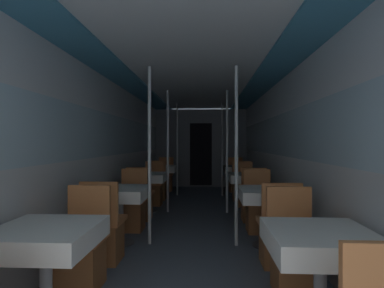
# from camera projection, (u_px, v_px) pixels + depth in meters

# --- Properties ---
(wall_left) EXTENTS (0.05, 9.99, 2.26)m
(wall_left) POSITION_uv_depth(u_px,v_px,m) (115.00, 150.00, 4.98)
(wall_left) COLOR silver
(wall_left) RESTS_ON ground_plane
(wall_right) EXTENTS (0.05, 9.99, 2.26)m
(wall_right) POSITION_uv_depth(u_px,v_px,m) (279.00, 150.00, 4.85)
(wall_right) COLOR silver
(wall_right) RESTS_ON ground_plane
(ceiling_panel) EXTENTS (2.70, 9.99, 0.07)m
(ceiling_panel) POSITION_uv_depth(u_px,v_px,m) (196.00, 81.00, 4.91)
(ceiling_panel) COLOR silver
(ceiling_panel) RESTS_ON wall_left
(bulkhead_far) EXTENTS (2.65, 0.09, 2.26)m
(bulkhead_far) POSITION_uv_depth(u_px,v_px,m) (201.00, 148.00, 8.77)
(bulkhead_far) COLOR slate
(bulkhead_far) RESTS_ON ground_plane
(dining_table_left_0) EXTENTS (0.68, 0.68, 0.72)m
(dining_table_left_0) POSITION_uv_depth(u_px,v_px,m) (46.00, 240.00, 2.07)
(dining_table_left_0) COLOR #4C4C51
(dining_table_left_0) RESTS_ON ground_plane
(chair_left_far_0) EXTENTS (0.40, 0.40, 0.89)m
(chair_left_far_0) POSITION_uv_depth(u_px,v_px,m) (82.00, 255.00, 2.67)
(chair_left_far_0) COLOR #9C5B31
(chair_left_far_0) RESTS_ON ground_plane
(dining_table_left_1) EXTENTS (0.68, 0.68, 0.72)m
(dining_table_left_1) POSITION_uv_depth(u_px,v_px,m) (120.00, 195.00, 3.84)
(dining_table_left_1) COLOR #4C4C51
(dining_table_left_1) RESTS_ON ground_plane
(chair_left_near_1) EXTENTS (0.40, 0.40, 0.89)m
(chair_left_near_1) POSITION_uv_depth(u_px,v_px,m) (104.00, 235.00, 3.24)
(chair_left_near_1) COLOR #9C5B31
(chair_left_near_1) RESTS_ON ground_plane
(chair_left_far_1) EXTENTS (0.40, 0.40, 0.89)m
(chair_left_far_1) POSITION_uv_depth(u_px,v_px,m) (132.00, 210.00, 4.44)
(chair_left_far_1) COLOR #9C5B31
(chair_left_far_1) RESTS_ON ground_plane
(support_pole_left_1) EXTENTS (0.04, 0.04, 2.26)m
(support_pole_left_1) POSITION_uv_depth(u_px,v_px,m) (150.00, 155.00, 3.82)
(support_pole_left_1) COLOR silver
(support_pole_left_1) RESTS_ON ground_plane
(dining_table_left_2) EXTENTS (0.68, 0.68, 0.72)m
(dining_table_left_2) POSITION_uv_depth(u_px,v_px,m) (148.00, 179.00, 5.61)
(dining_table_left_2) COLOR #4C4C51
(dining_table_left_2) RESTS_ON ground_plane
(chair_left_near_2) EXTENTS (0.40, 0.40, 0.89)m
(chair_left_near_2) POSITION_uv_depth(u_px,v_px,m) (141.00, 202.00, 5.01)
(chair_left_near_2) COLOR #9C5B31
(chair_left_near_2) RESTS_ON ground_plane
(chair_left_far_2) EXTENTS (0.40, 0.40, 0.89)m
(chair_left_far_2) POSITION_uv_depth(u_px,v_px,m) (153.00, 191.00, 6.21)
(chair_left_far_2) COLOR #9C5B31
(chair_left_far_2) RESTS_ON ground_plane
(support_pole_left_2) EXTENTS (0.04, 0.04, 2.26)m
(support_pole_left_2) POSITION_uv_depth(u_px,v_px,m) (168.00, 151.00, 5.59)
(support_pole_left_2) COLOR silver
(support_pole_left_2) RESTS_ON ground_plane
(dining_table_left_3) EXTENTS (0.68, 0.68, 0.72)m
(dining_table_left_3) POSITION_uv_depth(u_px,v_px,m) (162.00, 170.00, 7.38)
(dining_table_left_3) COLOR #4C4C51
(dining_table_left_3) RESTS_ON ground_plane
(chair_left_near_3) EXTENTS (0.40, 0.40, 0.89)m
(chair_left_near_3) POSITION_uv_depth(u_px,v_px,m) (158.00, 187.00, 6.78)
(chair_left_near_3) COLOR #9C5B31
(chair_left_near_3) RESTS_ON ground_plane
(chair_left_far_3) EXTENTS (0.40, 0.40, 0.89)m
(chair_left_far_3) POSITION_uv_depth(u_px,v_px,m) (165.00, 180.00, 7.98)
(chair_left_far_3) COLOR #9C5B31
(chair_left_far_3) RESTS_ON ground_plane
(support_pole_left_3) EXTENTS (0.04, 0.04, 2.26)m
(support_pole_left_3) POSITION_uv_depth(u_px,v_px,m) (177.00, 149.00, 7.36)
(support_pole_left_3) COLOR silver
(support_pole_left_3) RESTS_ON ground_plane
(dining_table_right_0) EXTENTS (0.68, 0.68, 0.72)m
(dining_table_right_0) POSITION_uv_depth(u_px,v_px,m) (320.00, 245.00, 1.98)
(dining_table_right_0) COLOR #4C4C51
(dining_table_right_0) RESTS_ON ground_plane
(chair_right_far_0) EXTENTS (0.40, 0.40, 0.89)m
(chair_right_far_0) POSITION_uv_depth(u_px,v_px,m) (294.00, 259.00, 2.58)
(chair_right_far_0) COLOR #9C5B31
(chair_right_far_0) RESTS_ON ground_plane
(dining_table_right_1) EXTENTS (0.68, 0.68, 0.72)m
(dining_table_right_1) POSITION_uv_depth(u_px,v_px,m) (267.00, 197.00, 3.75)
(dining_table_right_1) COLOR #4C4C51
(dining_table_right_1) RESTS_ON ground_plane
(chair_right_near_1) EXTENTS (0.40, 0.40, 0.89)m
(chair_right_near_1) POSITION_uv_depth(u_px,v_px,m) (278.00, 238.00, 3.15)
(chair_right_near_1) COLOR #9C5B31
(chair_right_near_1) RESTS_ON ground_plane
(chair_right_far_1) EXTENTS (0.40, 0.40, 0.89)m
(chair_right_far_1) POSITION_uv_depth(u_px,v_px,m) (259.00, 212.00, 4.35)
(chair_right_far_1) COLOR #9C5B31
(chair_right_far_1) RESTS_ON ground_plane
(support_pole_right_1) EXTENTS (0.04, 0.04, 2.26)m
(support_pole_right_1) POSITION_uv_depth(u_px,v_px,m) (236.00, 156.00, 3.76)
(support_pole_right_1) COLOR silver
(support_pole_right_1) RESTS_ON ground_plane
(dining_table_right_2) EXTENTS (0.68, 0.68, 0.72)m
(dining_table_right_2) POSITION_uv_depth(u_px,v_px,m) (248.00, 179.00, 5.51)
(dining_table_right_2) COLOR #4C4C51
(dining_table_right_2) RESTS_ON ground_plane
(chair_right_near_2) EXTENTS (0.40, 0.40, 0.89)m
(chair_right_near_2) POSITION_uv_depth(u_px,v_px,m) (253.00, 204.00, 4.92)
(chair_right_near_2) COLOR #9C5B31
(chair_right_near_2) RESTS_ON ground_plane
(chair_right_far_2) EXTENTS (0.40, 0.40, 0.89)m
(chair_right_far_2) POSITION_uv_depth(u_px,v_px,m) (244.00, 192.00, 6.12)
(chair_right_far_2) COLOR #9C5B31
(chair_right_far_2) RESTS_ON ground_plane
(support_pole_right_2) EXTENTS (0.04, 0.04, 2.26)m
(support_pole_right_2) POSITION_uv_depth(u_px,v_px,m) (227.00, 151.00, 5.53)
(support_pole_right_2) COLOR silver
(support_pole_right_2) RESTS_ON ground_plane
(dining_table_right_3) EXTENTS (0.68, 0.68, 0.72)m
(dining_table_right_3) POSITION_uv_depth(u_px,v_px,m) (238.00, 170.00, 7.28)
(dining_table_right_3) COLOR #4C4C51
(dining_table_right_3) RESTS_ON ground_plane
(chair_right_near_3) EXTENTS (0.40, 0.40, 0.89)m
(chair_right_near_3) POSITION_uv_depth(u_px,v_px,m) (241.00, 187.00, 6.69)
(chair_right_near_3) COLOR #9C5B31
(chair_right_near_3) RESTS_ON ground_plane
(chair_right_far_3) EXTENTS (0.40, 0.40, 0.89)m
(chair_right_far_3) POSITION_uv_depth(u_px,v_px,m) (236.00, 181.00, 7.88)
(chair_right_far_3) COLOR #9C5B31
(chair_right_far_3) RESTS_ON ground_plane
(support_pole_right_3) EXTENTS (0.04, 0.04, 2.26)m
(support_pole_right_3) POSITION_uv_depth(u_px,v_px,m) (222.00, 149.00, 7.30)
(support_pole_right_3) COLOR silver
(support_pole_right_3) RESTS_ON ground_plane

